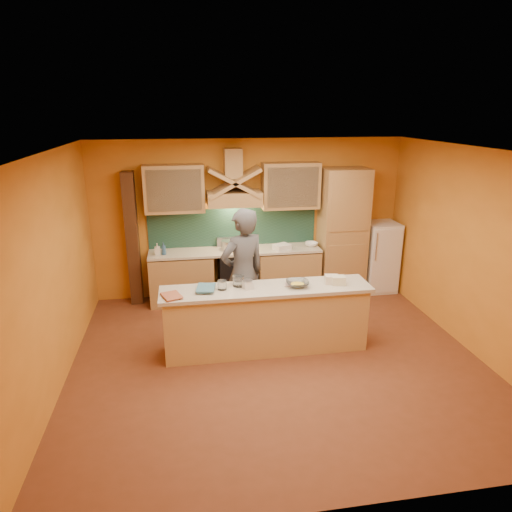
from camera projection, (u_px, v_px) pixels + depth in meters
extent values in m
cube|color=brown|center=(277.00, 359.00, 6.26)|extent=(5.50, 5.00, 0.01)
cube|color=white|center=(280.00, 151.00, 5.40)|extent=(5.50, 5.00, 0.01)
cube|color=orange|center=(250.00, 218.00, 8.18)|extent=(5.50, 0.02, 2.80)
cube|color=orange|center=(346.00, 367.00, 3.49)|extent=(5.50, 0.02, 2.80)
cube|color=orange|center=(52.00, 275.00, 5.41)|extent=(0.02, 5.00, 2.80)
cube|color=orange|center=(474.00, 252.00, 6.26)|extent=(0.02, 5.00, 2.80)
cube|color=tan|center=(182.00, 279.00, 8.00)|extent=(1.10, 0.60, 0.86)
cube|color=tan|center=(287.00, 273.00, 8.30)|extent=(1.10, 0.60, 0.86)
cube|color=beige|center=(235.00, 251.00, 8.01)|extent=(3.00, 0.62, 0.04)
cube|color=black|center=(236.00, 275.00, 8.14)|extent=(0.60, 0.58, 0.90)
cube|color=#1C3E33|center=(233.00, 227.00, 8.17)|extent=(3.00, 0.03, 0.70)
cube|color=tan|center=(234.00, 198.00, 7.77)|extent=(0.92, 0.50, 0.24)
cube|color=tan|center=(233.00, 163.00, 7.68)|extent=(0.30, 0.30, 0.50)
cube|color=tan|center=(174.00, 189.00, 7.63)|extent=(1.00, 0.35, 0.80)
cube|color=tan|center=(291.00, 186.00, 7.94)|extent=(1.00, 0.35, 0.80)
cube|color=tan|center=(342.00, 232.00, 8.23)|extent=(0.80, 0.60, 2.30)
cube|color=white|center=(379.00, 257.00, 8.50)|extent=(0.58, 0.60, 1.30)
cube|color=#472816|center=(133.00, 239.00, 7.80)|extent=(0.20, 0.30, 2.30)
cube|color=tan|center=(266.00, 321.00, 6.40)|extent=(2.80, 0.55, 0.88)
cube|color=beige|center=(266.00, 289.00, 6.25)|extent=(2.90, 0.62, 0.05)
imported|color=#4C4C51|center=(243.00, 275.00, 6.61)|extent=(0.85, 0.72, 1.97)
cylinder|color=silver|center=(228.00, 246.00, 7.98)|extent=(0.24, 0.24, 0.17)
cylinder|color=#B4B4BB|center=(242.00, 244.00, 8.14)|extent=(0.25, 0.25, 0.15)
imported|color=silver|center=(157.00, 249.00, 7.69)|extent=(0.09, 0.09, 0.20)
imported|color=#2F5481|center=(164.00, 249.00, 7.69)|extent=(0.10, 0.11, 0.21)
imported|color=white|center=(311.00, 244.00, 8.19)|extent=(0.24, 0.24, 0.07)
cube|color=white|center=(282.00, 247.00, 7.99)|extent=(0.33, 0.31, 0.10)
imported|color=#AC5A3D|center=(163.00, 298.00, 5.87)|extent=(0.31, 0.36, 0.03)
imported|color=teal|center=(197.00, 288.00, 6.13)|extent=(0.30, 0.37, 0.03)
cylinder|color=silver|center=(238.00, 281.00, 6.27)|extent=(0.17, 0.17, 0.15)
cylinder|color=white|center=(222.00, 285.00, 6.15)|extent=(0.16, 0.16, 0.13)
cube|color=white|center=(248.00, 285.00, 6.20)|extent=(0.15, 0.15, 0.10)
imported|color=silver|center=(297.00, 284.00, 6.27)|extent=(0.33, 0.33, 0.08)
cube|color=beige|center=(293.00, 285.00, 6.33)|extent=(0.27, 0.23, 0.02)
cube|color=beige|center=(338.00, 280.00, 6.34)|extent=(0.20, 0.17, 0.12)
cube|color=beige|center=(332.00, 279.00, 6.38)|extent=(0.21, 0.18, 0.11)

